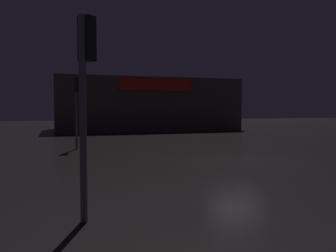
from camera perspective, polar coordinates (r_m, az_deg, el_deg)
ground_plane at (r=17.09m, az=11.00°, el=-5.55°), size 120.00×120.00×0.00m
store_building at (r=41.68m, az=-3.86°, el=3.48°), size 20.45×10.15×5.86m
traffic_signal_main at (r=7.88m, az=-13.30°, el=7.40°), size 0.42×0.42×4.49m
traffic_signal_opposite at (r=21.95m, az=-14.57°, el=4.47°), size 0.42×0.42×4.38m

